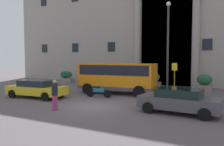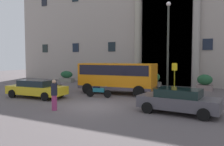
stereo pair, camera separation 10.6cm
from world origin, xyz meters
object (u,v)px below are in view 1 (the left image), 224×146
at_px(bus_stop_sign, 174,75).
at_px(motorcycle_far_end, 98,91).
at_px(orange_minibus, 117,75).
at_px(scooter_by_planter, 56,88).
at_px(hedge_planter_entrance_left, 66,77).
at_px(lamppost_plaza_centre, 168,40).
at_px(hedge_planter_east, 204,83).
at_px(parked_sedan_second, 179,100).
at_px(white_taxi_kerbside, 37,88).
at_px(pedestrian_woman_dark_dress, 55,95).
at_px(hedge_planter_west, 152,80).
at_px(hedge_planter_far_west, 96,78).

height_order(bus_stop_sign, motorcycle_far_end, bus_stop_sign).
xyz_separation_m(orange_minibus, scooter_by_planter, (-4.76, -2.34, -1.08)).
height_order(hedge_planter_entrance_left, lamppost_plaza_centre, lamppost_plaza_centre).
relative_size(hedge_planter_east, parked_sedan_second, 0.34).
bearing_deg(bus_stop_sign, scooter_by_planter, -156.63).
xyz_separation_m(bus_stop_sign, hedge_planter_entrance_left, (-14.18, 3.66, -0.94)).
relative_size(white_taxi_kerbside, pedestrian_woman_dark_dress, 2.63).
distance_m(orange_minibus, parked_sedan_second, 7.78).
relative_size(parked_sedan_second, lamppost_plaza_centre, 0.55).
xyz_separation_m(scooter_by_planter, lamppost_plaza_centre, (8.21, 5.55, 4.17)).
bearing_deg(hedge_planter_east, motorcycle_far_end, -131.17).
distance_m(hedge_planter_west, scooter_by_planter, 9.69).
xyz_separation_m(hedge_planter_far_west, parked_sedan_second, (11.47, -9.98, -0.02)).
height_order(hedge_planter_far_west, motorcycle_far_end, hedge_planter_far_west).
bearing_deg(hedge_planter_entrance_left, hedge_planter_east, 0.28).
bearing_deg(pedestrian_woman_dark_dress, hedge_planter_east, -25.63).
xyz_separation_m(orange_minibus, hedge_planter_east, (6.37, 5.36, -0.82)).
xyz_separation_m(white_taxi_kerbside, lamppost_plaza_centre, (8.03, 7.85, 3.93)).
bearing_deg(hedge_planter_entrance_left, motorcycle_far_end, -39.58).
height_order(hedge_planter_west, scooter_by_planter, hedge_planter_west).
bearing_deg(orange_minibus, hedge_planter_west, 69.57).
height_order(orange_minibus, bus_stop_sign, bus_stop_sign).
bearing_deg(hedge_planter_far_west, hedge_planter_west, -0.79).
bearing_deg(motorcycle_far_end, white_taxi_kerbside, -163.37).
bearing_deg(hedge_planter_east, scooter_by_planter, -145.31).
height_order(white_taxi_kerbside, parked_sedan_second, parked_sedan_second).
bearing_deg(lamppost_plaza_centre, hedge_planter_entrance_left, 171.06).
bearing_deg(parked_sedan_second, bus_stop_sign, 108.49).
height_order(white_taxi_kerbside, motorcycle_far_end, white_taxi_kerbside).
distance_m(bus_stop_sign, white_taxi_kerbside, 11.02).
bearing_deg(motorcycle_far_end, lamppost_plaza_centre, 43.78).
bearing_deg(hedge_planter_east, white_taxi_kerbside, -137.58).
relative_size(hedge_planter_west, lamppost_plaza_centre, 0.21).
bearing_deg(orange_minibus, pedestrian_woman_dark_dress, -98.56).
bearing_deg(hedge_planter_east, hedge_planter_west, -177.52).
bearing_deg(bus_stop_sign, lamppost_plaza_centre, 121.79).
bearing_deg(white_taxi_kerbside, motorcycle_far_end, 23.87).
bearing_deg(pedestrian_woman_dark_dress, lamppost_plaza_centre, -17.63).
bearing_deg(lamppost_plaza_centre, hedge_planter_east, 36.41).
distance_m(hedge_planter_far_west, lamppost_plaza_centre, 9.84).
bearing_deg(white_taxi_kerbside, pedestrian_woman_dark_dress, -37.21).
bearing_deg(hedge_planter_far_west, orange_minibus, -44.36).
relative_size(white_taxi_kerbside, lamppost_plaza_centre, 0.59).
height_order(hedge_planter_entrance_left, white_taxi_kerbside, hedge_planter_entrance_left).
bearing_deg(white_taxi_kerbside, orange_minibus, 40.98).
xyz_separation_m(parked_sedan_second, lamppost_plaza_centre, (-2.66, 7.95, 3.92)).
bearing_deg(scooter_by_planter, white_taxi_kerbside, -95.23).
distance_m(white_taxi_kerbside, parked_sedan_second, 10.70).
relative_size(hedge_planter_far_west, scooter_by_planter, 0.87).
height_order(parked_sedan_second, pedestrian_woman_dark_dress, pedestrian_woman_dark_dress).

